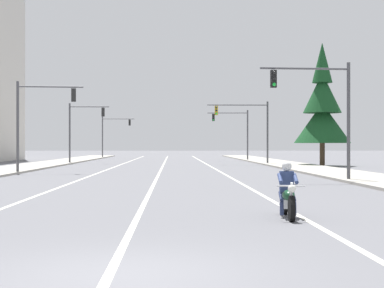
# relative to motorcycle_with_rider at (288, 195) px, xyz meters

# --- Properties ---
(ground_plane) EXTENTS (400.00, 400.00, 0.00)m
(ground_plane) POSITION_rel_motorcycle_with_rider_xyz_m (-3.73, -6.67, -0.59)
(ground_plane) COLOR #5B5B60
(lane_stripe_center) EXTENTS (0.16, 100.00, 0.01)m
(lane_stripe_center) POSITION_rel_motorcycle_with_rider_xyz_m (-3.91, 38.33, -0.58)
(lane_stripe_center) COLOR beige
(lane_stripe_center) RESTS_ON ground
(lane_stripe_left) EXTENTS (0.16, 100.00, 0.01)m
(lane_stripe_left) POSITION_rel_motorcycle_with_rider_xyz_m (-8.06, 38.33, -0.58)
(lane_stripe_left) COLOR beige
(lane_stripe_left) RESTS_ON ground
(lane_stripe_right) EXTENTS (0.16, 100.00, 0.01)m
(lane_stripe_right) POSITION_rel_motorcycle_with_rider_xyz_m (0.38, 38.33, -0.58)
(lane_stripe_right) COLOR beige
(lane_stripe_right) RESTS_ON ground
(sidewalk_kerb_right) EXTENTS (4.40, 110.00, 0.14)m
(sidewalk_kerb_right) POSITION_rel_motorcycle_with_rider_xyz_m (7.80, 33.33, -0.52)
(sidewalk_kerb_right) COLOR #9E998E
(sidewalk_kerb_right) RESTS_ON ground
(sidewalk_kerb_left) EXTENTS (4.40, 110.00, 0.14)m
(sidewalk_kerb_left) POSITION_rel_motorcycle_with_rider_xyz_m (-15.25, 33.33, -0.52)
(sidewalk_kerb_left) COLOR #9E998E
(sidewalk_kerb_left) RESTS_ON ground
(motorcycle_with_rider) EXTENTS (0.70, 2.19, 1.46)m
(motorcycle_with_rider) POSITION_rel_motorcycle_with_rider_xyz_m (0.00, 0.00, 0.00)
(motorcycle_with_rider) COLOR black
(motorcycle_with_rider) RESTS_ON ground
(traffic_signal_near_right) EXTENTS (4.77, 0.60, 6.20)m
(traffic_signal_near_right) POSITION_rel_motorcycle_with_rider_xyz_m (4.80, 15.24, 3.51)
(traffic_signal_near_right) COLOR #47474C
(traffic_signal_near_right) RESTS_ON ground
(traffic_signal_near_left) EXTENTS (4.46, 0.58, 6.20)m
(traffic_signal_near_left) POSITION_rel_motorcycle_with_rider_xyz_m (-12.20, 25.18, 3.49)
(traffic_signal_near_left) COLOR #47474C
(traffic_signal_near_left) RESTS_ON ground
(traffic_signal_mid_right) EXTENTS (6.04, 0.37, 6.20)m
(traffic_signal_mid_right) POSITION_rel_motorcycle_with_rider_xyz_m (4.55, 43.01, 3.58)
(traffic_signal_mid_right) COLOR #47474C
(traffic_signal_mid_right) RESTS_ON ground
(traffic_signal_mid_left) EXTENTS (4.12, 0.37, 6.20)m
(traffic_signal_mid_left) POSITION_rel_motorcycle_with_rider_xyz_m (-12.45, 46.21, 3.46)
(traffic_signal_mid_left) COLOR #47474C
(traffic_signal_mid_left) RESTS_ON ground
(traffic_signal_far_right) EXTENTS (5.02, 0.37, 6.20)m
(traffic_signal_far_right) POSITION_rel_motorcycle_with_rider_xyz_m (4.72, 57.41, 3.52)
(traffic_signal_far_right) COLOR #47474C
(traffic_signal_far_right) RESTS_ON ground
(traffic_signal_far_left) EXTENTS (4.88, 0.37, 6.20)m
(traffic_signal_far_left) POSITION_rel_motorcycle_with_rider_xyz_m (-12.17, 74.32, 3.51)
(traffic_signal_far_left) COLOR #47474C
(traffic_signal_far_left) RESTS_ON ground
(conifer_tree_right_verge_far) EXTENTS (5.12, 5.12, 11.28)m
(conifer_tree_right_verge_far) POSITION_rel_motorcycle_with_rider_xyz_m (10.64, 38.60, 4.58)
(conifer_tree_right_verge_far) COLOR #4C3828
(conifer_tree_right_verge_far) RESTS_ON ground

